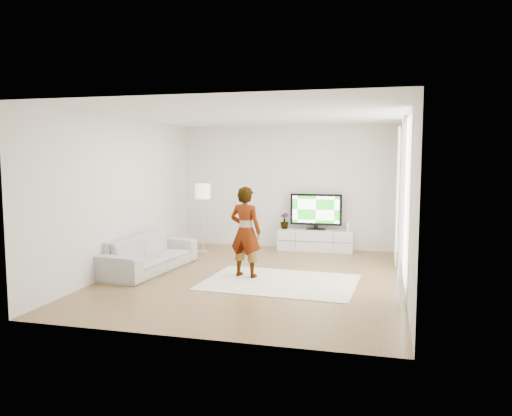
% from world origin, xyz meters
% --- Properties ---
extents(floor, '(6.00, 6.00, 0.00)m').
position_xyz_m(floor, '(0.00, 0.00, 0.00)').
color(floor, olive).
rests_on(floor, ground).
extents(ceiling, '(6.00, 6.00, 0.00)m').
position_xyz_m(ceiling, '(0.00, 0.00, 2.80)').
color(ceiling, white).
rests_on(ceiling, wall_back).
extents(wall_left, '(0.02, 6.00, 2.80)m').
position_xyz_m(wall_left, '(-2.50, 0.00, 1.40)').
color(wall_left, silver).
rests_on(wall_left, floor).
extents(wall_right, '(0.02, 6.00, 2.80)m').
position_xyz_m(wall_right, '(2.50, 0.00, 1.40)').
color(wall_right, silver).
rests_on(wall_right, floor).
extents(wall_back, '(5.00, 0.02, 2.80)m').
position_xyz_m(wall_back, '(0.00, 3.00, 1.40)').
color(wall_back, silver).
rests_on(wall_back, floor).
extents(wall_front, '(5.00, 0.02, 2.80)m').
position_xyz_m(wall_front, '(0.00, -3.00, 1.40)').
color(wall_front, silver).
rests_on(wall_front, floor).
extents(window, '(0.01, 2.60, 2.50)m').
position_xyz_m(window, '(2.48, 0.30, 1.45)').
color(window, white).
rests_on(window, wall_right).
extents(curtain_near, '(0.04, 0.70, 2.60)m').
position_xyz_m(curtain_near, '(2.40, -1.00, 1.35)').
color(curtain_near, white).
rests_on(curtain_near, floor).
extents(curtain_far, '(0.04, 0.70, 2.60)m').
position_xyz_m(curtain_far, '(2.40, 1.60, 1.35)').
color(curtain_far, white).
rests_on(curtain_far, floor).
extents(media_console, '(1.67, 0.48, 0.47)m').
position_xyz_m(media_console, '(0.69, 2.76, 0.24)').
color(media_console, silver).
rests_on(media_console, floor).
extents(television, '(1.15, 0.23, 0.80)m').
position_xyz_m(television, '(0.69, 2.79, 0.90)').
color(television, black).
rests_on(television, media_console).
extents(game_console, '(0.07, 0.16, 0.21)m').
position_xyz_m(game_console, '(1.42, 2.76, 0.58)').
color(game_console, white).
rests_on(game_console, media_console).
extents(potted_plant, '(0.20, 0.20, 0.35)m').
position_xyz_m(potted_plant, '(-0.02, 2.77, 0.65)').
color(potted_plant, '#3F7238').
rests_on(potted_plant, media_console).
extents(rug, '(2.60, 1.93, 0.01)m').
position_xyz_m(rug, '(0.50, -0.22, 0.01)').
color(rug, white).
rests_on(rug, floor).
extents(player, '(0.64, 0.49, 1.58)m').
position_xyz_m(player, '(-0.16, -0.00, 0.80)').
color(player, '#334772').
rests_on(player, rug).
extents(sofa, '(1.09, 2.29, 0.65)m').
position_xyz_m(sofa, '(-2.02, 0.03, 0.32)').
color(sofa, '#B1B2AD').
rests_on(sofa, floor).
extents(floor_lamp, '(0.34, 0.34, 1.51)m').
position_xyz_m(floor_lamp, '(-1.69, 1.99, 1.28)').
color(floor_lamp, silver).
rests_on(floor_lamp, floor).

